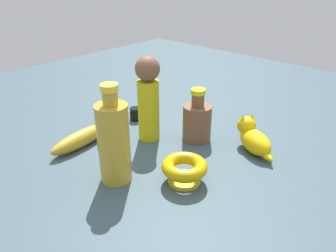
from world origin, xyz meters
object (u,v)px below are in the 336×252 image
object	(u,v)px
cat_figurine	(253,138)
bottle_tall	(114,141)
bowl	(184,169)
person_figure_adult	(148,97)
bottle_short	(197,120)
banana	(81,139)
nail_polish_jar	(135,114)

from	to	relation	value
cat_figurine	bottle_tall	world-z (taller)	bottle_tall
bowl	person_figure_adult	bearing A→B (deg)	66.07
bowl	bottle_short	bearing A→B (deg)	30.82
bottle_tall	banana	xyz separation A→B (m)	(0.03, 0.19, -0.08)
nail_polish_jar	bottle_tall	distance (m)	0.33
banana	nail_polish_jar	bearing A→B (deg)	177.59
nail_polish_jar	bottle_short	world-z (taller)	bottle_short
bottle_short	banana	distance (m)	0.32
banana	bowl	bearing A→B (deg)	94.95
bottle_tall	banana	bearing A→B (deg)	80.25
cat_figurine	banana	bearing A→B (deg)	130.21
bottle_short	banana	world-z (taller)	bottle_short
nail_polish_jar	banana	xyz separation A→B (m)	(-0.21, -0.02, 0.00)
cat_figurine	bottle_short	distance (m)	0.16
cat_figurine	banana	xyz separation A→B (m)	(-0.30, 0.35, -0.01)
bottle_short	bowl	world-z (taller)	bottle_short
bottle_tall	person_figure_adult	size ratio (longest dim) A/B	0.97
person_figure_adult	bowl	xyz separation A→B (m)	(-0.09, -0.21, -0.09)
nail_polish_jar	person_figure_adult	distance (m)	0.17
bottle_short	banana	bearing A→B (deg)	140.01
bottle_short	cat_figurine	bearing A→B (deg)	-70.07
bottle_short	bowl	distance (m)	0.21
nail_polish_jar	bottle_tall	size ratio (longest dim) A/B	0.17
bottle_tall	bottle_short	distance (m)	0.28
person_figure_adult	bowl	distance (m)	0.25
bottle_tall	banana	size ratio (longest dim) A/B	1.18
cat_figurine	bottle_tall	distance (m)	0.38
nail_polish_jar	banana	world-z (taller)	banana
bottle_short	bowl	bearing A→B (deg)	-149.18
nail_polish_jar	bottle_tall	world-z (taller)	bottle_tall
cat_figurine	banana	distance (m)	0.46
cat_figurine	bottle_short	size ratio (longest dim) A/B	0.93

